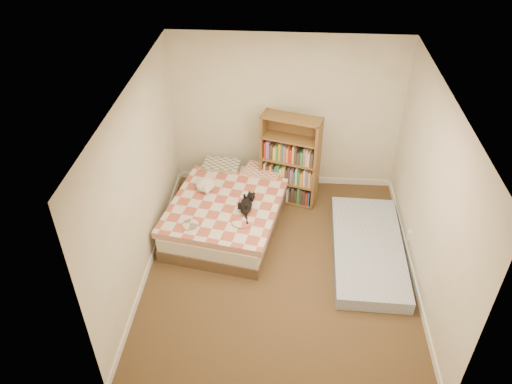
# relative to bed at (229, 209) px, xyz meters

# --- Properties ---
(room) EXTENTS (3.51, 4.01, 2.51)m
(room) POSITION_rel_bed_xyz_m (0.79, -0.85, 0.95)
(room) COLOR #49331F
(room) RESTS_ON ground
(bed) EXTENTS (1.77, 2.26, 0.54)m
(bed) POSITION_rel_bed_xyz_m (0.00, 0.00, 0.00)
(bed) COLOR brown
(bed) RESTS_ON room
(bookshelf) EXTENTS (0.96, 0.54, 1.46)m
(bookshelf) POSITION_rel_bed_xyz_m (0.87, 0.67, 0.29)
(bookshelf) COLOR brown
(bookshelf) RESTS_ON room
(floor_mattress) EXTENTS (0.99, 2.10, 0.19)m
(floor_mattress) POSITION_rel_bed_xyz_m (1.99, -0.55, -0.15)
(floor_mattress) COLOR #7089BB
(floor_mattress) RESTS_ON room
(black_cat) EXTENTS (0.27, 0.64, 0.14)m
(black_cat) POSITION_rel_bed_xyz_m (0.29, -0.24, 0.30)
(black_cat) COLOR black
(black_cat) RESTS_ON bed
(white_dog) EXTENTS (0.40, 0.41, 0.15)m
(white_dog) POSITION_rel_bed_xyz_m (-0.33, 0.15, 0.32)
(white_dog) COLOR white
(white_dog) RESTS_ON bed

